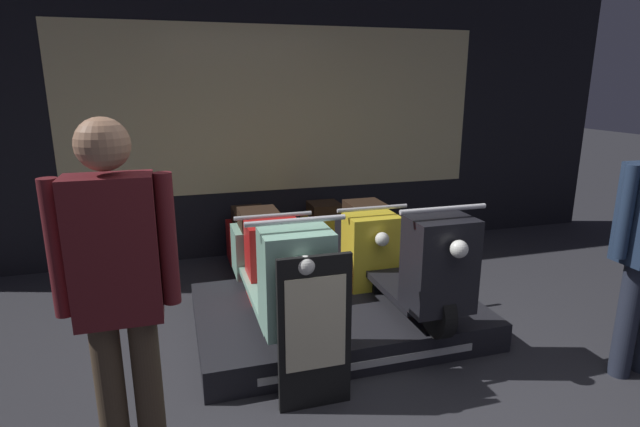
{
  "coord_description": "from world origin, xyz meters",
  "views": [
    {
      "loc": [
        -1.13,
        -2.03,
        1.84
      ],
      "look_at": [
        -0.0,
        1.74,
        0.8
      ],
      "focal_mm": 28.0,
      "sensor_mm": 36.0,
      "label": 1
    }
  ],
  "objects_px": {
    "scooter_backrow_1": "(345,244)",
    "person_left_browsing": "(118,285)",
    "price_sign_board": "(315,333)",
    "scooter_backrow_0": "(260,253)",
    "scooter_display_right": "(396,253)",
    "scooter_display_left": "(275,266)"
  },
  "relations": [
    {
      "from": "scooter_backrow_1",
      "to": "person_left_browsing",
      "type": "bearing_deg",
      "value": -131.24
    },
    {
      "from": "scooter_backrow_1",
      "to": "price_sign_board",
      "type": "bearing_deg",
      "value": -114.43
    },
    {
      "from": "scooter_backrow_0",
      "to": "person_left_browsing",
      "type": "height_order",
      "value": "person_left_browsing"
    },
    {
      "from": "scooter_display_right",
      "to": "price_sign_board",
      "type": "relative_size",
      "value": 1.9
    },
    {
      "from": "scooter_backrow_0",
      "to": "person_left_browsing",
      "type": "relative_size",
      "value": 1.04
    },
    {
      "from": "scooter_display_right",
      "to": "scooter_backrow_0",
      "type": "xyz_separation_m",
      "value": [
        -0.9,
        0.91,
        -0.21
      ]
    },
    {
      "from": "person_left_browsing",
      "to": "price_sign_board",
      "type": "bearing_deg",
      "value": 14.58
    },
    {
      "from": "person_left_browsing",
      "to": "price_sign_board",
      "type": "distance_m",
      "value": 1.12
    },
    {
      "from": "scooter_backrow_0",
      "to": "price_sign_board",
      "type": "relative_size",
      "value": 1.9
    },
    {
      "from": "scooter_display_left",
      "to": "person_left_browsing",
      "type": "bearing_deg",
      "value": -129.48
    },
    {
      "from": "scooter_display_left",
      "to": "scooter_display_right",
      "type": "relative_size",
      "value": 1.0
    },
    {
      "from": "scooter_display_left",
      "to": "person_left_browsing",
      "type": "distance_m",
      "value": 1.5
    },
    {
      "from": "scooter_display_right",
      "to": "scooter_backrow_0",
      "type": "bearing_deg",
      "value": 134.81
    },
    {
      "from": "scooter_backrow_1",
      "to": "price_sign_board",
      "type": "xyz_separation_m",
      "value": [
        -0.8,
        -1.77,
        0.12
      ]
    },
    {
      "from": "scooter_backrow_0",
      "to": "price_sign_board",
      "type": "xyz_separation_m",
      "value": [
        0.0,
        -1.77,
        0.12
      ]
    },
    {
      "from": "person_left_browsing",
      "to": "scooter_backrow_1",
      "type": "bearing_deg",
      "value": 48.76
    },
    {
      "from": "scooter_display_right",
      "to": "scooter_backrow_0",
      "type": "height_order",
      "value": "scooter_display_right"
    },
    {
      "from": "scooter_backrow_0",
      "to": "price_sign_board",
      "type": "bearing_deg",
      "value": -89.94
    },
    {
      "from": "scooter_display_right",
      "to": "person_left_browsing",
      "type": "bearing_deg",
      "value": -149.16
    },
    {
      "from": "scooter_backrow_1",
      "to": "price_sign_board",
      "type": "relative_size",
      "value": 1.9
    },
    {
      "from": "scooter_display_right",
      "to": "price_sign_board",
      "type": "xyz_separation_m",
      "value": [
        -0.9,
        -0.86,
        -0.09
      ]
    },
    {
      "from": "scooter_display_left",
      "to": "price_sign_board",
      "type": "height_order",
      "value": "scooter_display_left"
    }
  ]
}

